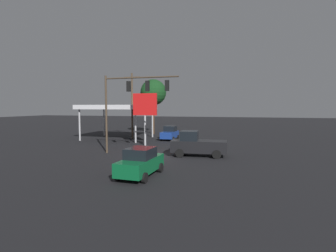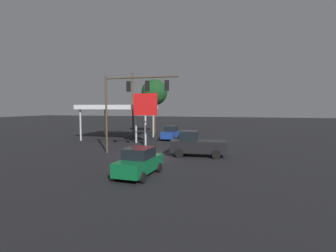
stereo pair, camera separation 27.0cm
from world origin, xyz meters
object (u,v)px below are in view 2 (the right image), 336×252
Objects in this scene: traffic_signal_assembly at (131,95)px; utility_pole at (133,104)px; sedan_waiting at (139,162)px; street_tree at (154,93)px; hatchback_crossing at (171,133)px; price_sign at (145,107)px; pickup_parked at (197,145)px.

traffic_signal_assembly is 0.81× the size of utility_pole.
sedan_waiting is 0.48× the size of street_tree.
sedan_waiting is at bearing 107.07° from street_tree.
hatchback_crossing is 0.86× the size of sedan_waiting.
hatchback_crossing is at bearing -93.23° from traffic_signal_assembly.
price_sign is at bearing -11.99° from hatchback_crossing.
street_tree is at bearing -160.30° from sedan_waiting.
traffic_signal_assembly reaches higher than hatchback_crossing.
price_sign is 7.25m from hatchback_crossing.
traffic_signal_assembly reaches higher than pickup_parked.
street_tree reaches higher than price_sign.
traffic_signal_assembly is 1.74× the size of sedan_waiting.
pickup_parked is at bearing 144.23° from price_sign.
price_sign is 1.41× the size of sedan_waiting.
street_tree is (-0.80, -7.24, 2.06)m from utility_pole.
pickup_parked reaches higher than hatchback_crossing.
hatchback_crossing is 12.62m from pickup_parked.
street_tree is at bearing -64.28° from pickup_parked.
hatchback_crossing is at bearing -103.68° from price_sign.
street_tree is (10.65, -18.33, 6.03)m from pickup_parked.
traffic_signal_assembly is 6.09m from price_sign.
traffic_signal_assembly is 0.83× the size of street_tree.
street_tree is (4.22, -19.07, 1.34)m from traffic_signal_assembly.
traffic_signal_assembly is 1.24× the size of price_sign.
price_sign is 1.18× the size of pickup_parked.
price_sign reaches higher than hatchback_crossing.
utility_pole reaches higher than sedan_waiting.
street_tree is at bearing -96.31° from utility_pole.
pickup_parked is 22.04m from street_tree.
price_sign is 9.60m from pickup_parked.
pickup_parked is at bearing 28.81° from hatchback_crossing.
sedan_waiting is 28.44m from street_tree.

